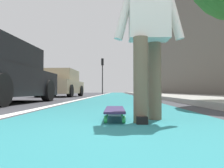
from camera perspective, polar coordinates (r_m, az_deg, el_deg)
The scene contains 9 objects.
ground_plane at distance 11.05m, azimuth 1.11°, elevation -3.43°, with size 80.00×80.00×0.00m, color #38383D.
bike_lane_paint at distance 25.05m, azimuth 1.26°, elevation -2.56°, with size 56.00×2.32×0.00m, color #237075.
lane_stripe_white at distance 21.09m, azimuth -2.33°, elevation -2.68°, with size 52.00×0.16×0.01m, color silver.
sidewalk_curb at distance 19.32m, azimuth 10.89°, elevation -2.56°, with size 52.00×3.20×0.12m, color #9E9B93.
building_facade at distance 24.29m, azimuth 16.01°, elevation 9.39°, with size 40.00×1.20×10.03m, color #675F55.
skateboard at distance 2.41m, azimuth 0.70°, elevation -6.79°, with size 0.84×0.21×0.11m.
skater_person at distance 2.36m, azimuth 9.31°, elevation 13.81°, with size 0.46×0.72×1.64m.
parked_car_mid at distance 12.71m, azimuth -12.93°, elevation 0.02°, with size 4.08×2.03×1.48m.
traffic_light at distance 26.40m, azimuth -2.46°, elevation 3.76°, with size 0.33×0.28×4.18m.
Camera 1 is at (-1.05, -0.05, 0.30)m, focal length 35.79 mm.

